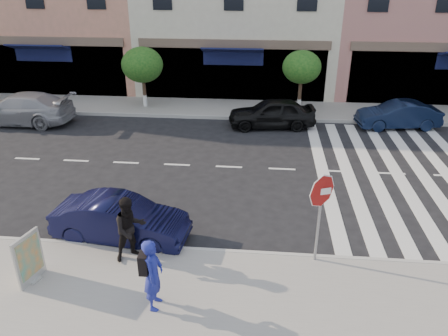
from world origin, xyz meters
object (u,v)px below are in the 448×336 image
car_far_mid (272,113)px  stop_sign (321,199)px  photographer (153,274)px  car_far_left (20,109)px  car_near_mid (121,220)px  walker (130,229)px  car_far_right (398,115)px  poster_board (29,259)px

car_far_mid → stop_sign: bearing=-0.8°
photographer → car_far_mid: photographer is taller
stop_sign → car_far_left: size_ratio=0.48×
photographer → car_far_left: (-9.34, 11.67, -0.27)m
car_near_mid → car_far_left: bearing=47.0°
car_far_mid → walker: bearing=-25.4°
car_far_mid → car_far_right: car_far_mid is taller
stop_sign → walker: size_ratio=1.40×
walker → car_far_mid: bearing=33.6°
walker → car_far_mid: (3.58, 10.64, -0.33)m
walker → car_far_mid: 11.23m
photographer → car_near_mid: (-1.59, 2.65, -0.38)m
stop_sign → car_far_mid: stop_sign is taller
car_far_mid → car_far_right: 5.86m
stop_sign → car_near_mid: 5.45m
photographer → walker: size_ratio=0.98×
poster_board → car_far_left: size_ratio=0.25×
walker → poster_board: bearing=170.2°
walker → stop_sign: bearing=-33.7°
walker → car_far_left: walker is taller
stop_sign → photographer: 4.26m
walker → poster_board: 2.39m
walker → photographer: bearing=-96.7°
poster_board → car_near_mid: (1.50, 2.11, -0.15)m
car_far_mid → poster_board: bearing=-32.5°
photographer → car_near_mid: 3.12m
poster_board → car_far_mid: poster_board is taller
stop_sign → car_far_mid: (-1.07, 10.31, -1.23)m
stop_sign → car_near_mid: stop_sign is taller
photographer → poster_board: photographer is taller
car_near_mid → car_far_right: bearing=-38.4°
walker → poster_board: (-2.09, -1.11, -0.25)m
stop_sign → poster_board: 6.99m
poster_board → car_far_right: size_ratio=0.34×
poster_board → car_near_mid: bearing=69.5°
walker → car_near_mid: bearing=82.9°
stop_sign → car_far_left: bearing=123.4°
stop_sign → photographer: stop_sign is taller
car_far_mid → car_far_left: bearing=-93.8°
car_near_mid → stop_sign: bearing=-90.9°
car_near_mid → car_far_left: 11.89m
car_near_mid → poster_board: bearing=151.0°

